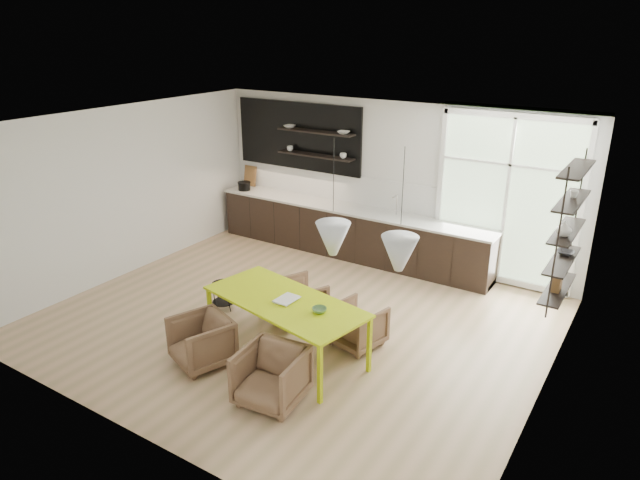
{
  "coord_description": "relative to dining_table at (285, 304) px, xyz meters",
  "views": [
    {
      "loc": [
        4.36,
        -6.15,
        4.14
      ],
      "look_at": [
        0.06,
        0.6,
        1.1
      ],
      "focal_mm": 32.0,
      "sensor_mm": 36.0,
      "label": 1
    }
  ],
  "objects": [
    {
      "name": "right_shelving",
      "position": [
        2.92,
        2.01,
        0.9
      ],
      "size": [
        0.26,
        1.22,
        1.9
      ],
      "color": "black",
      "rests_on": "ground"
    },
    {
      "name": "armchair_back_right",
      "position": [
        0.68,
        0.73,
        -0.45
      ],
      "size": [
        0.76,
        0.78,
        0.6
      ],
      "primitive_type": "imported",
      "rotation": [
        0.0,
        0.0,
        2.92
      ],
      "color": "brown",
      "rests_on": "ground"
    },
    {
      "name": "table_book",
      "position": [
        -0.1,
        0.01,
        0.07
      ],
      "size": [
        0.25,
        0.33,
        0.03
      ],
      "primitive_type": "imported",
      "rotation": [
        0.0,
        0.0,
        -0.05
      ],
      "color": "white",
      "rests_on": "dining_table"
    },
    {
      "name": "table_bowl",
      "position": [
        0.55,
        -0.03,
        0.08
      ],
      "size": [
        0.21,
        0.21,
        0.06
      ],
      "primitive_type": "imported",
      "rotation": [
        0.0,
        0.0,
        -0.16
      ],
      "color": "#547D4C",
      "rests_on": "dining_table"
    },
    {
      "name": "armchair_front_right",
      "position": [
        0.45,
        -0.92,
        -0.41
      ],
      "size": [
        0.79,
        0.81,
        0.67
      ],
      "primitive_type": "imported",
      "rotation": [
        0.0,
        0.0,
        0.1
      ],
      "color": "brown",
      "rests_on": "ground"
    },
    {
      "name": "dining_table",
      "position": [
        0.0,
        0.0,
        0.0
      ],
      "size": [
        2.35,
        1.4,
        0.8
      ],
      "rotation": [
        0.0,
        0.0,
        -0.2
      ],
      "color": "#BBD70C",
      "rests_on": "ground"
    },
    {
      "name": "room",
      "position": [
        0.14,
        1.93,
        0.71
      ],
      "size": [
        7.02,
        6.01,
        2.91
      ],
      "color": "tan",
      "rests_on": "ground"
    },
    {
      "name": "armchair_front_left",
      "position": [
        -0.79,
        -0.76,
        -0.43
      ],
      "size": [
        0.9,
        0.91,
        0.65
      ],
      "primitive_type": "imported",
      "rotation": [
        0.0,
        0.0,
        -0.37
      ],
      "color": "brown",
      "rests_on": "ground"
    },
    {
      "name": "wire_stool",
      "position": [
        -1.58,
        0.53,
        -0.47
      ],
      "size": [
        0.34,
        0.34,
        0.44
      ],
      "rotation": [
        0.0,
        0.0,
        -0.32
      ],
      "color": "black",
      "rests_on": "ground"
    },
    {
      "name": "armchair_back_left",
      "position": [
        -0.4,
        0.9,
        -0.44
      ],
      "size": [
        0.89,
        0.9,
        0.62
      ],
      "primitive_type": "imported",
      "rotation": [
        0.0,
        0.0,
        2.69
      ],
      "color": "brown",
      "rests_on": "ground"
    },
    {
      "name": "kitchen_run",
      "position": [
        -1.13,
        3.52,
        -0.15
      ],
      "size": [
        5.54,
        0.69,
        2.75
      ],
      "color": "black",
      "rests_on": "ground"
    }
  ]
}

